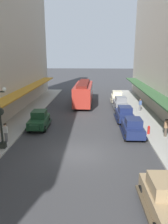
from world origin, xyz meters
TOP-DOWN VIEW (x-y plane):
  - ground_plane at (0.00, 0.00)m, footprint 200.00×200.00m
  - parked_car_0 at (4.75, 14.31)m, footprint 2.26×4.30m
  - parked_car_1 at (-4.78, 5.94)m, footprint 2.29×4.31m
  - parked_car_2 at (4.70, 18.66)m, footprint 2.21×4.29m
  - parked_car_3 at (4.75, 3.99)m, footprint 2.15×4.26m
  - parked_car_4 at (4.58, 8.65)m, footprint 2.24×4.30m
  - parked_car_5 at (4.58, -6.39)m, footprint 2.26×4.30m
  - streetcar at (-0.64, 17.18)m, footprint 2.67×9.64m
  - lamp_post_with_clock at (-6.40, 0.48)m, footprint 1.42×0.44m
  - fire_hydrant at (6.35, 4.34)m, footprint 0.24×0.24m
  - pedestrian_0 at (7.25, 13.01)m, footprint 0.36×0.24m
  - pedestrian_1 at (7.76, 3.72)m, footprint 0.36×0.28m
  - pedestrian_2 at (-6.63, 1.73)m, footprint 0.36×0.28m

SIDE VIEW (x-z plane):
  - ground_plane at x=0.00m, z-range 0.00..0.00m
  - fire_hydrant at x=6.35m, z-range 0.15..0.97m
  - parked_car_0 at x=4.75m, z-range 0.02..1.86m
  - parked_car_1 at x=-4.78m, z-range 0.02..1.86m
  - parked_car_2 at x=4.70m, z-range 0.02..1.86m
  - parked_car_3 at x=4.75m, z-range 0.02..1.86m
  - parked_car_4 at x=4.58m, z-range 0.02..1.86m
  - parked_car_5 at x=4.58m, z-range 0.02..1.86m
  - pedestrian_0 at x=7.25m, z-range 0.17..1.81m
  - pedestrian_1 at x=7.76m, z-range 0.18..1.85m
  - pedestrian_2 at x=-6.63m, z-range 0.18..1.85m
  - streetcar at x=-0.64m, z-range 0.17..3.63m
  - lamp_post_with_clock at x=-6.40m, z-range 0.41..5.57m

